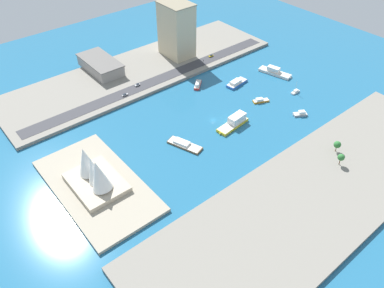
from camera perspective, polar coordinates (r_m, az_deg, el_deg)
name	(u,v)px	position (r m, az deg, el deg)	size (l,w,h in m)	color
ground_plane	(213,120)	(270.21, 3.19, 3.63)	(440.00, 440.00, 0.00)	#23668E
quay_west	(319,191)	(228.82, 18.58, -6.78)	(70.00, 240.00, 2.41)	gray
quay_east	(142,70)	(330.41, -7.51, 11.01)	(70.00, 240.00, 2.41)	gray
peninsula_point	(97,185)	(227.35, -14.10, -6.05)	(83.67, 43.83, 2.00)	#A89E89
road_strip	(158,80)	(312.56, -5.11, 9.64)	(11.66, 228.00, 0.15)	#38383D
barge_flat_brown	(184,144)	(247.18, -1.21, -0.05)	(24.66, 14.68, 2.89)	brown
ferry_white_commuter	(275,72)	(330.82, 12.33, 10.59)	(29.31, 14.20, 5.85)	silver
ferry_yellow_fast	(235,122)	(265.28, 6.44, 3.36)	(10.74, 27.35, 7.01)	yellow
yacht_sleek_gray	(300,114)	(284.78, 16.02, 4.41)	(8.88, 10.70, 3.52)	#999EA3
water_taxi_orange	(261,100)	(292.76, 10.29, 6.48)	(8.78, 13.12, 3.07)	orange
catamaran_blue	(237,83)	(310.97, 6.74, 9.14)	(9.80, 21.01, 4.15)	blue
tugboat_red	(198,85)	(306.80, 0.86, 8.94)	(12.29, 13.37, 4.06)	red
sailboat_small_white	(295,92)	(309.46, 15.30, 7.62)	(3.38, 8.85, 10.74)	white
office_block_beige	(177,30)	(340.19, -2.35, 16.82)	(29.26, 21.81, 46.47)	#C6B793
carpark_squat_concrete	(101,65)	(331.65, -13.61, 11.51)	(44.35, 21.98, 9.66)	gray
sedan_silver	(125,95)	(295.19, -10.09, 7.31)	(1.80, 4.98, 1.46)	black
taxi_yellow_cab	(211,56)	(346.13, 2.88, 13.14)	(1.83, 4.54, 1.56)	black
van_white	(137,85)	(305.86, -8.23, 8.83)	(1.99, 4.48, 1.74)	black
traffic_light_waterfront	(203,62)	(327.95, 1.70, 12.21)	(0.36, 0.36, 6.50)	black
opera_landmark	(94,173)	(221.17, -14.55, -4.30)	(35.53, 26.35, 21.84)	#BCAD93
park_tree_cluster	(339,150)	(249.37, 21.26, -0.89)	(12.92, 13.24, 7.82)	brown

